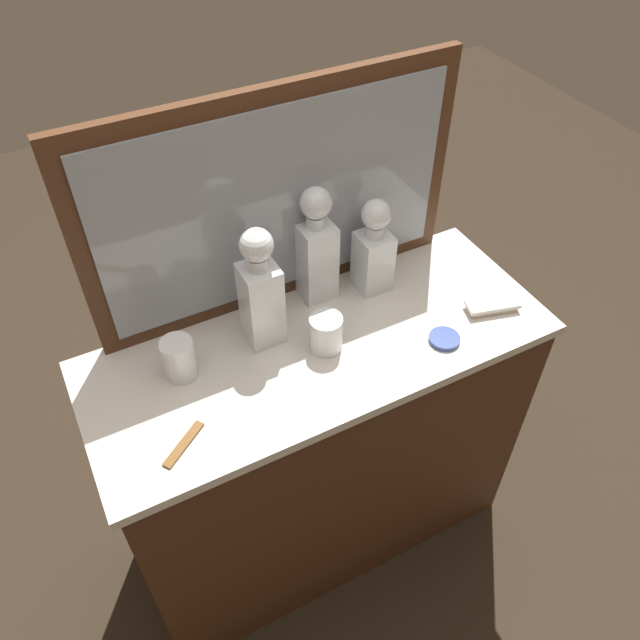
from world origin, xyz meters
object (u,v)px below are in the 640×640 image
object	(u,v)px
crystal_tumbler_far_left	(326,334)
crystal_tumbler_left	(179,360)
silver_brush_rear	(492,306)
crystal_decanter_far_left	(373,254)
crystal_decanter_left	(316,254)
tortoiseshell_comb	(184,444)
porcelain_dish	(444,339)
crystal_decanter_center	(261,298)

from	to	relation	value
crystal_tumbler_far_left	crystal_tumbler_left	distance (m)	0.34
crystal_tumbler_left	silver_brush_rear	world-z (taller)	crystal_tumbler_left
silver_brush_rear	crystal_decanter_far_left	bearing A→B (deg)	135.13
crystal_decanter_left	silver_brush_rear	world-z (taller)	crystal_decanter_left
crystal_tumbler_far_left	tortoiseshell_comb	size ratio (longest dim) A/B	0.83
porcelain_dish	tortoiseshell_comb	world-z (taller)	porcelain_dish
porcelain_dish	crystal_tumbler_far_left	bearing A→B (deg)	156.14
crystal_decanter_far_left	silver_brush_rear	size ratio (longest dim) A/B	1.84
crystal_decanter_center	porcelain_dish	size ratio (longest dim) A/B	4.20
crystal_tumbler_far_left	tortoiseshell_comb	distance (m)	0.41
crystal_decanter_far_left	crystal_tumbler_left	bearing A→B (deg)	-173.59
crystal_tumbler_left	porcelain_dish	xyz separation A→B (m)	(0.59, -0.19, -0.04)
crystal_decanter_center	crystal_tumbler_far_left	world-z (taller)	crystal_decanter_center
crystal_tumbler_far_left	silver_brush_rear	world-z (taller)	crystal_tumbler_far_left
crystal_tumbler_left	silver_brush_rear	xyz separation A→B (m)	(0.76, -0.16, -0.03)
crystal_decanter_left	crystal_tumbler_left	bearing A→B (deg)	-165.51
crystal_decanter_far_left	tortoiseshell_comb	size ratio (longest dim) A/B	2.37
crystal_decanter_left	crystal_tumbler_left	xyz separation A→B (m)	(-0.40, -0.10, -0.08)
silver_brush_rear	porcelain_dish	size ratio (longest dim) A/B	1.89
crystal_decanter_far_left	crystal_tumbler_far_left	world-z (taller)	crystal_decanter_far_left
crystal_decanter_far_left	crystal_tumbler_far_left	size ratio (longest dim) A/B	2.86
silver_brush_rear	crystal_tumbler_far_left	bearing A→B (deg)	169.22
crystal_tumbler_far_left	tortoiseshell_comb	xyz separation A→B (m)	(-0.39, -0.11, -0.04)
crystal_decanter_center	crystal_tumbler_left	xyz separation A→B (m)	(-0.21, -0.02, -0.08)
tortoiseshell_comb	crystal_decanter_left	bearing A→B (deg)	32.34
crystal_decanter_center	crystal_decanter_far_left	distance (m)	0.33
crystal_decanter_center	crystal_decanter_far_left	bearing A→B (deg)	7.09
tortoiseshell_comb	crystal_decanter_far_left	bearing A→B (deg)	22.50
crystal_tumbler_far_left	crystal_tumbler_left	size ratio (longest dim) A/B	0.91
silver_brush_rear	porcelain_dish	distance (m)	0.17
crystal_decanter_center	porcelain_dish	world-z (taller)	crystal_decanter_center
porcelain_dish	crystal_decanter_far_left	bearing A→B (deg)	101.59
crystal_decanter_far_left	crystal_tumbler_far_left	xyz separation A→B (m)	(-0.21, -0.14, -0.06)
crystal_decanter_center	tortoiseshell_comb	world-z (taller)	crystal_decanter_center
porcelain_dish	tortoiseshell_comb	size ratio (longest dim) A/B	0.68
crystal_decanter_center	crystal_tumbler_left	size ratio (longest dim) A/B	3.14
porcelain_dish	tortoiseshell_comb	bearing A→B (deg)	179.52
porcelain_dish	crystal_decanter_left	bearing A→B (deg)	123.00
crystal_decanter_center	tortoiseshell_comb	distance (m)	0.37
crystal_decanter_center	crystal_decanter_left	world-z (taller)	crystal_decanter_center
silver_brush_rear	tortoiseshell_comb	xyz separation A→B (m)	(-0.82, -0.03, -0.01)
crystal_decanter_far_left	crystal_tumbler_far_left	distance (m)	0.26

